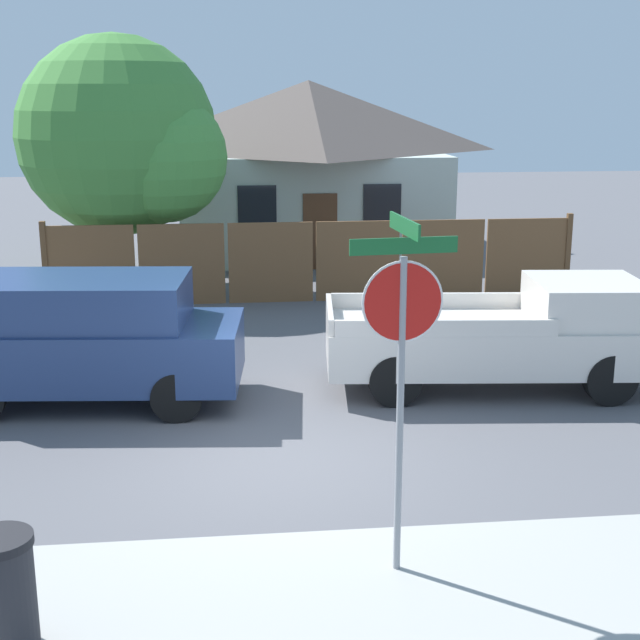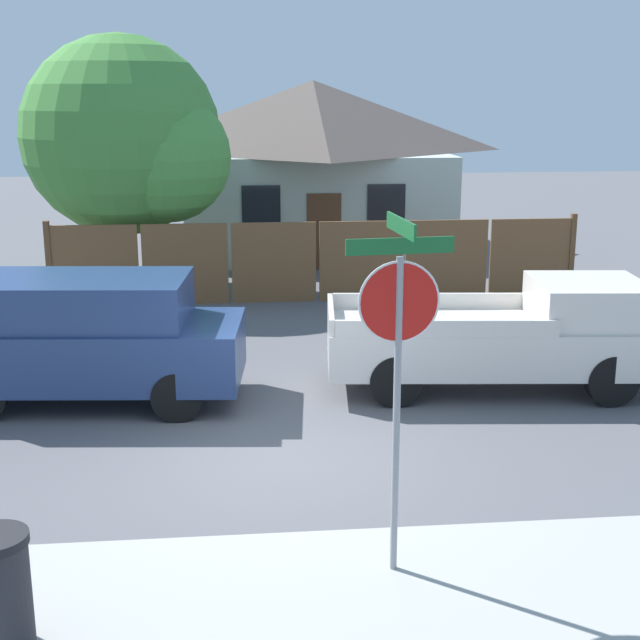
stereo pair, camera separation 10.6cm
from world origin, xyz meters
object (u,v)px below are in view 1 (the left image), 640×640
at_px(red_suv, 87,336).
at_px(orange_pickup, 509,336).
at_px(house, 309,163).
at_px(oak_tree, 127,141).
at_px(stop_sign, 402,335).
at_px(trash_bin, 3,594).

height_order(red_suv, orange_pickup, red_suv).
relative_size(house, oak_tree, 1.34).
height_order(house, oak_tree, oak_tree).
bearing_deg(red_suv, stop_sign, -49.83).
bearing_deg(trash_bin, house, 77.10).
distance_m(house, oak_tree, 7.01).
distance_m(orange_pickup, trash_bin, 8.89).
height_order(oak_tree, red_suv, oak_tree).
distance_m(oak_tree, red_suv, 8.24).
xyz_separation_m(oak_tree, stop_sign, (3.76, -13.16, -1.09)).
bearing_deg(trash_bin, red_suv, 91.54).
bearing_deg(orange_pickup, trash_bin, -130.03).
distance_m(house, red_suv, 13.88).
height_order(oak_tree, orange_pickup, oak_tree).
distance_m(house, stop_sign, 18.34).
relative_size(house, stop_sign, 2.25).
xyz_separation_m(house, stop_sign, (-0.90, -18.31, -0.13)).
bearing_deg(orange_pickup, house, 103.69).
distance_m(oak_tree, trash_bin, 14.44).
relative_size(oak_tree, stop_sign, 1.68).
xyz_separation_m(house, trash_bin, (-4.42, -19.28, -1.99)).
xyz_separation_m(oak_tree, orange_pickup, (6.57, -7.89, -2.63)).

